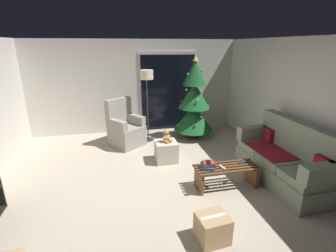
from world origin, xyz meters
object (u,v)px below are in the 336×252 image
at_px(book_stack, 208,165).
at_px(ottoman, 166,151).
at_px(christmas_tree, 194,103).
at_px(remote_silver, 222,167).
at_px(coffee_table, 226,173).
at_px(teddy_bear_chestnut_by_tree, 166,140).
at_px(couch, 285,160).
at_px(remote_graphite, 242,162).
at_px(teddy_bear_honey, 166,136).
at_px(cardboard_box_taped_mid_floor, 212,228).
at_px(floor_lamp, 147,82).
at_px(cell_phone, 208,162).
at_px(armchair, 125,129).

relative_size(book_stack, ottoman, 0.58).
relative_size(book_stack, christmas_tree, 0.12).
bearing_deg(remote_silver, coffee_table, 6.32).
distance_m(coffee_table, teddy_bear_chestnut_by_tree, 2.18).
xyz_separation_m(couch, book_stack, (-1.45, 0.03, 0.05)).
xyz_separation_m(remote_graphite, remote_silver, (-0.42, -0.09, 0.00)).
bearing_deg(remote_graphite, teddy_bear_honey, 20.04).
bearing_deg(cardboard_box_taped_mid_floor, floor_lamp, 94.80).
relative_size(cell_phone, ottoman, 0.33).
height_order(remote_graphite, christmas_tree, christmas_tree).
xyz_separation_m(remote_graphite, teddy_bear_honey, (-1.11, 1.13, 0.15)).
bearing_deg(coffee_table, cardboard_box_taped_mid_floor, -122.43).
height_order(cell_phone, floor_lamp, floor_lamp).
bearing_deg(ottoman, armchair, 125.72).
bearing_deg(floor_lamp, cell_phone, -74.98).
xyz_separation_m(christmas_tree, ottoman, (-1.00, -1.23, -0.71)).
height_order(christmas_tree, ottoman, christmas_tree).
xyz_separation_m(coffee_table, teddy_bear_chestnut_by_tree, (-0.60, 2.10, -0.14)).
bearing_deg(christmas_tree, couch, -69.52).
xyz_separation_m(remote_silver, floor_lamp, (-0.90, 2.51, 1.10)).
xyz_separation_m(remote_graphite, book_stack, (-0.66, -0.05, 0.04)).
xyz_separation_m(armchair, teddy_bear_honey, (0.79, -1.10, 0.15)).
relative_size(couch, teddy_bear_honey, 6.85).
distance_m(coffee_table, remote_silver, 0.18).
bearing_deg(remote_graphite, cardboard_box_taped_mid_floor, 114.24).
height_order(cell_phone, teddy_bear_chestnut_by_tree, cell_phone).
distance_m(couch, christmas_tree, 2.67).
relative_size(teddy_bear_chestnut_by_tree, cardboard_box_taped_mid_floor, 0.69).
bearing_deg(book_stack, remote_silver, -11.46).
relative_size(remote_silver, floor_lamp, 0.09).
xyz_separation_m(couch, coffee_table, (-1.11, 0.02, -0.14)).
xyz_separation_m(coffee_table, floor_lamp, (-1.00, 2.48, 1.24)).
relative_size(armchair, teddy_bear_chestnut_by_tree, 3.96).
height_order(book_stack, teddy_bear_chestnut_by_tree, book_stack).
bearing_deg(cardboard_box_taped_mid_floor, remote_graphite, 48.77).
xyz_separation_m(armchair, floor_lamp, (0.58, 0.19, 1.10)).
xyz_separation_m(remote_silver, book_stack, (-0.24, 0.05, 0.04)).
bearing_deg(book_stack, couch, -1.29).
bearing_deg(coffee_table, remote_graphite, 10.73).
bearing_deg(cell_phone, teddy_bear_chestnut_by_tree, 113.15).
bearing_deg(cardboard_box_taped_mid_floor, book_stack, 72.17).
distance_m(book_stack, teddy_bear_honey, 1.26).
distance_m(couch, book_stack, 1.45).
height_order(armchair, floor_lamp, floor_lamp).
xyz_separation_m(remote_graphite, cell_phone, (-0.66, -0.06, 0.10)).
bearing_deg(remote_silver, teddy_bear_honey, 106.84).
bearing_deg(teddy_bear_chestnut_by_tree, remote_silver, -76.72).
bearing_deg(remote_silver, cardboard_box_taped_mid_floor, -132.10).
height_order(coffee_table, cell_phone, cell_phone).
bearing_deg(armchair, cell_phone, -61.38).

